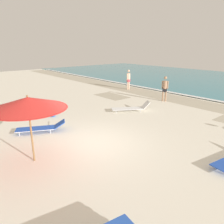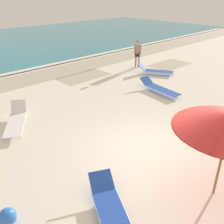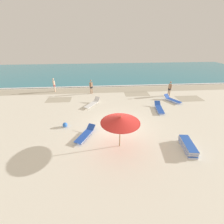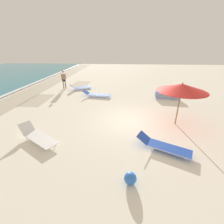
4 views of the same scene
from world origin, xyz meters
name	(u,v)px [view 4 (image 4 of 4)]	position (x,y,z in m)	size (l,w,h in m)	color
ground_plane	(135,123)	(0.00, 0.01, -0.08)	(60.00, 60.00, 0.16)	silver
beach_umbrella	(182,88)	(-0.14, -2.19, 2.03)	(2.48, 2.48, 2.30)	olive
lounger_stack	(167,96)	(4.23, -2.86, 0.25)	(0.87, 1.98, 0.49)	blue
sun_lounger_under_umbrella	(163,146)	(-2.50, -0.95, 0.20)	(1.51, 2.20, 0.47)	blue
sun_lounger_beside_umbrella	(37,136)	(-2.18, 4.55, 0.21)	(1.71, 2.23, 0.59)	white
sun_lounger_near_water_left	(81,87)	(6.71, 4.89, 0.22)	(1.52, 2.10, 0.56)	blue
sun_lounger_near_water_right	(96,94)	(4.47, 2.94, 0.20)	(0.95, 2.42, 0.48)	blue
beachgoer_strolling_adult	(64,78)	(7.03, 6.63, 1.00)	(0.30, 0.41, 1.76)	#A37A5B
beach_ball	(130,178)	(-4.24, 0.47, 0.20)	(0.39, 0.39, 0.39)	blue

